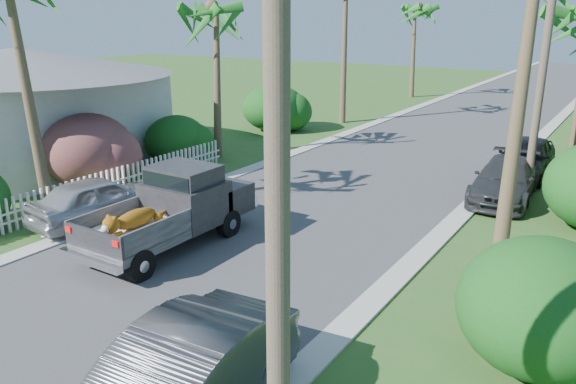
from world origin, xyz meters
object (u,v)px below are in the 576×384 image
Objects in this scene: palm_l_d at (416,7)px; utility_pole_a at (277,148)px; parked_car_rf at (525,158)px; palm_l_b at (214,7)px; utility_pole_b at (544,57)px; parked_car_ln at (99,200)px; house_left at (23,110)px; pickup_truck at (178,206)px; parked_car_rm at (505,180)px.

palm_l_d is 0.86× the size of utility_pole_a.
utility_pole_a is (12.10, -36.00, -1.84)m from palm_l_d.
palm_l_b reaches higher than parked_car_rf.
palm_l_d is 0.86× the size of utility_pole_b.
parked_car_ln is (-9.52, -11.92, -0.05)m from parked_car_rf.
utility_pole_a reaches higher than parked_car_ln.
utility_pole_a reaches higher than palm_l_d.
palm_l_d is at bearing 108.58° from utility_pole_a.
palm_l_d is at bearing 121.57° from parked_car_rf.
palm_l_b is at bearing 131.53° from utility_pole_a.
utility_pole_a is (10.12, -5.71, 3.91)m from parked_car_ln.
house_left reaches higher than parked_car_ln.
palm_l_d is at bearing 99.44° from pickup_truck.
palm_l_d reaches higher than parked_car_ln.
utility_pole_b reaches higher than parked_car_rf.
parked_car_rf is at bearing 61.20° from pickup_truck.
pickup_truck is at bearing -130.64° from parked_car_rm.
parked_car_rm is 1.11× the size of parked_car_ln.
parked_car_rm is 25.17m from palm_l_d.
pickup_truck is at bearing -119.28° from parked_car_rf.
utility_pole_b reaches higher than palm_l_d.
utility_pole_b is (0.60, 0.62, 3.95)m from parked_car_rm.
utility_pole_a is (0.60, -14.38, 3.95)m from parked_car_rm.
parked_car_ln is at bearing 150.58° from utility_pole_a.
pickup_truck is 1.26× the size of parked_car_ln.
palm_l_b is 8.92m from house_left.
parked_car_ln is at bearing -74.63° from palm_l_b.
utility_pole_b reaches higher than parked_car_ln.
utility_pole_b is at bearing 4.61° from palm_l_b.
palm_l_d is at bearing 119.95° from utility_pole_b.
palm_l_d is 0.86× the size of house_left.
parked_car_rf is 0.48× the size of utility_pole_a.
parked_car_rf is at bearing 17.09° from palm_l_b.
palm_l_d reaches higher than house_left.
parked_car_rm is 0.50× the size of house_left.
house_left is at bearing 154.18° from utility_pole_a.
pickup_truck is at bearing -15.39° from house_left.
pickup_truck is 9.85m from utility_pole_a.
palm_l_b reaches higher than parked_car_rm.
parked_car_ln is 10.19m from palm_l_b.
palm_l_b is 0.96× the size of palm_l_d.
parked_car_rf is 0.56× the size of palm_l_d.
parked_car_ln is at bearing -141.12° from parked_car_rm.
parked_car_rf is at bearing 25.61° from house_left.
parked_car_rm is 0.58× the size of palm_l_d.
palm_l_b is at bearing 38.88° from house_left.
utility_pole_a reaches higher than parked_car_rm.
parked_car_rm is at bearing 92.39° from utility_pole_a.
parked_car_rf is (6.49, 11.80, -0.27)m from pickup_truck.
palm_l_b reaches higher than pickup_truck.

